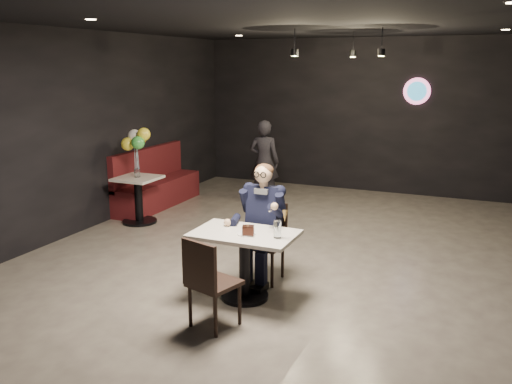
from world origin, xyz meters
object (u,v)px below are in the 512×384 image
at_px(seated_man, 264,222).
at_px(booth_bench, 157,178).
at_px(main_table, 245,265).
at_px(passerby, 264,162).
at_px(balloon_vase, 137,173).
at_px(chair_far, 264,243).
at_px(chair_near, 215,281).
at_px(side_table, 139,199).
at_px(sundae_glass, 277,229).

xyz_separation_m(seated_man, booth_bench, (-3.06, 2.41, -0.20)).
relative_size(main_table, passerby, 0.72).
bearing_deg(balloon_vase, passerby, 56.57).
distance_m(main_table, balloon_vase, 3.42).
xyz_separation_m(chair_far, balloon_vase, (-2.76, 1.41, 0.36)).
xyz_separation_m(chair_far, chair_near, (0.00, -1.25, 0.00)).
bearing_deg(chair_far, balloon_vase, 152.96).
bearing_deg(passerby, booth_bench, 27.16).
relative_size(side_table, balloon_vase, 5.77).
bearing_deg(main_table, balloon_vase, 144.65).
height_order(main_table, sundae_glass, sundae_glass).
xyz_separation_m(booth_bench, passerby, (1.64, 1.03, 0.24)).
height_order(booth_bench, balloon_vase, booth_bench).
bearing_deg(booth_bench, main_table, -44.02).
height_order(side_table, passerby, passerby).
distance_m(side_table, passerby, 2.46).
height_order(chair_far, side_table, chair_far).
relative_size(seated_man, sundae_glass, 8.02).
height_order(chair_near, booth_bench, booth_bench).
distance_m(chair_far, chair_near, 1.25).
bearing_deg(chair_near, balloon_vase, 152.29).
xyz_separation_m(side_table, passerby, (1.34, 2.03, 0.36)).
height_order(seated_man, side_table, seated_man).
bearing_deg(balloon_vase, seated_man, -27.04).
bearing_deg(main_table, chair_near, -90.00).
xyz_separation_m(main_table, booth_bench, (-3.06, 2.96, 0.15)).
height_order(chair_far, seated_man, seated_man).
height_order(main_table, chair_far, chair_far).
height_order(chair_near, balloon_vase, chair_near).
height_order(balloon_vase, passerby, passerby).
bearing_deg(chair_near, seated_man, 106.18).
bearing_deg(seated_man, booth_bench, 141.80).
height_order(chair_far, chair_near, same).
distance_m(chair_far, side_table, 3.10).
bearing_deg(passerby, seated_man, 107.48).
xyz_separation_m(chair_far, booth_bench, (-3.06, 2.41, 0.06)).
relative_size(chair_near, side_table, 1.16).
distance_m(main_table, seated_man, 0.65).
distance_m(seated_man, passerby, 3.72).
height_order(main_table, booth_bench, booth_bench).
height_order(sundae_glass, balloon_vase, sundae_glass).
xyz_separation_m(sundae_glass, passerby, (-1.81, 4.02, -0.08)).
xyz_separation_m(chair_near, passerby, (-1.42, 4.69, 0.30)).
relative_size(seated_man, side_table, 1.81).
bearing_deg(balloon_vase, chair_near, -43.89).
relative_size(booth_bench, side_table, 2.63).
xyz_separation_m(chair_near, balloon_vase, (-2.76, 2.66, 0.36)).
height_order(main_table, passerby, passerby).
bearing_deg(seated_man, chair_far, 0.00).
distance_m(main_table, chair_far, 0.56).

